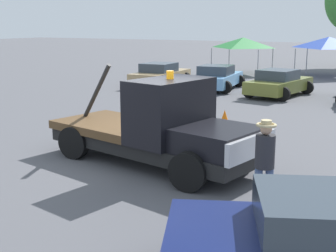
# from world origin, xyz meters

# --- Properties ---
(ground_plane) EXTENTS (160.00, 160.00, 0.00)m
(ground_plane) POSITION_xyz_m (0.00, 0.00, 0.00)
(ground_plane) COLOR #545459
(tow_truck) EXTENTS (6.22, 3.19, 2.51)m
(tow_truck) POSITION_xyz_m (0.36, -0.07, 0.96)
(tow_truck) COLOR black
(tow_truck) RESTS_ON ground
(person_near_truck) EXTENTS (0.40, 0.40, 1.78)m
(person_near_truck) POSITION_xyz_m (3.49, -1.55, 1.05)
(person_near_truck) COLOR #475B84
(person_near_truck) RESTS_ON ground
(parked_car_tan) EXTENTS (2.60, 4.54, 1.34)m
(parked_car_tan) POSITION_xyz_m (-7.42, 13.52, 0.65)
(parked_car_tan) COLOR tan
(parked_car_tan) RESTS_ON ground
(parked_car_skyblue) EXTENTS (2.76, 4.46, 1.34)m
(parked_car_skyblue) POSITION_xyz_m (-3.94, 13.67, 0.65)
(parked_car_skyblue) COLOR #669ED1
(parked_car_skyblue) RESTS_ON ground
(parked_car_olive) EXTENTS (2.87, 4.48, 1.34)m
(parked_car_olive) POSITION_xyz_m (-0.28, 12.95, 0.65)
(parked_car_olive) COLOR olive
(parked_car_olive) RESTS_ON ground
(canopy_tent_green) EXTENTS (3.46, 3.46, 2.58)m
(canopy_tent_green) POSITION_xyz_m (-5.49, 22.05, 2.22)
(canopy_tent_green) COLOR #9E9EA3
(canopy_tent_green) RESTS_ON ground
(canopy_tent_blue) EXTENTS (3.64, 3.64, 2.68)m
(canopy_tent_blue) POSITION_xyz_m (0.16, 23.29, 2.30)
(canopy_tent_blue) COLOR #9E9EA3
(canopy_tent_blue) RESTS_ON ground
(traffic_cone) EXTENTS (0.40, 0.40, 0.55)m
(traffic_cone) POSITION_xyz_m (-0.09, 5.31, 0.25)
(traffic_cone) COLOR black
(traffic_cone) RESTS_ON ground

